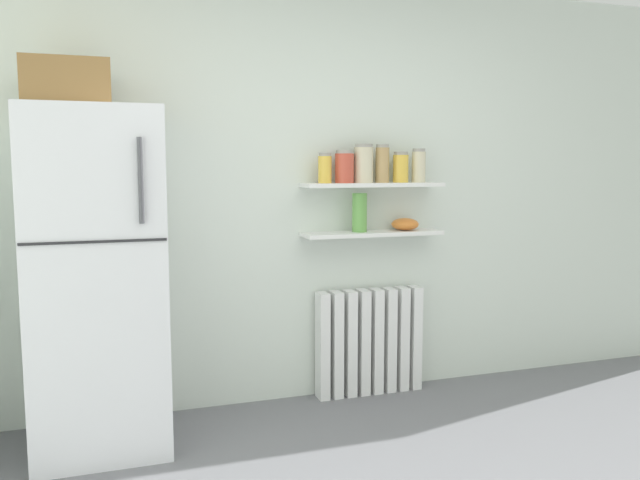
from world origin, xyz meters
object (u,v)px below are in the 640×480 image
Objects in this scene: storage_jar_4 at (401,167)px; shelf_bowl at (405,224)px; vase at (360,213)px; refrigerator at (96,271)px; storage_jar_0 at (325,168)px; storage_jar_3 at (382,164)px; storage_jar_2 at (364,164)px; storage_jar_1 at (344,167)px; storage_jar_5 at (419,166)px; radiator at (369,341)px.

storage_jar_4 is 0.36m from shelf_bowl.
vase is 1.39× the size of shelf_bowl.
refrigerator is 1.89m from shelf_bowl.
storage_jar_0 is 0.77× the size of storage_jar_3.
vase is at bearing 8.42° from refrigerator.
storage_jar_2 is at bearing 8.29° from refrigerator.
storage_jar_4 is (1.83, 0.23, 0.53)m from refrigerator.
storage_jar_2 is at bearing 0.00° from vase.
storage_jar_2 reaches higher than storage_jar_1.
storage_jar_4 reaches higher than vase.
refrigerator is at bearing -171.71° from storage_jar_2.
vase is (-0.28, 0.00, -0.28)m from storage_jar_4.
storage_jar_5 is (0.25, -0.00, -0.01)m from storage_jar_3.
storage_jar_3 reaches higher than storage_jar_0.
refrigerator is 2.04m from storage_jar_5.
storage_jar_5 is (0.50, 0.00, 0.01)m from storage_jar_1.
radiator is at bearing 9.01° from storage_jar_1.
radiator is at bearing 154.55° from storage_jar_3.
storage_jar_3 is 0.99× the size of vase.
storage_jar_4 is 0.80× the size of vase.
storage_jar_1 is 0.55m from shelf_bowl.
vase is (0.23, 0.00, -0.27)m from storage_jar_0.
storage_jar_4 is at bearing -9.01° from radiator.
refrigerator reaches higher than storage_jar_3.
storage_jar_0 is at bearing -180.00° from storage_jar_2.
vase is at bearing 180.00° from storage_jar_4.
storage_jar_5 is at bearing 0.00° from storage_jar_0.
refrigerator is 1.59m from vase.
storage_jar_5 reaches higher than storage_jar_4.
shelf_bowl is at bearing 7.02° from refrigerator.
storage_jar_5 reaches higher than radiator.
storage_jar_0 is 1.06× the size of shelf_bowl.
refrigerator is at bearing -172.98° from shelf_bowl.
storage_jar_0 reaches higher than vase.
storage_jar_0 is at bearing 180.00° from storage_jar_5.
storage_jar_4 is at bearing 180.00° from shelf_bowl.
storage_jar_2 is at bearing 180.00° from storage_jar_4.
refrigerator reaches higher than shelf_bowl.
shelf_bowl is at bearing 0.00° from vase.
storage_jar_1 is at bearing -180.00° from shelf_bowl.
storage_jar_3 reaches higher than storage_jar_5.
vase reaches higher than radiator.
storage_jar_3 is (0.06, -0.03, 1.14)m from radiator.
storage_jar_3 is at bearing 180.00° from storage_jar_5.
storage_jar_0 is at bearing 180.00° from shelf_bowl.
refrigerator is at bearing -172.84° from storage_jar_4.
refrigerator is 1.44m from storage_jar_0.
storage_jar_4 reaches higher than storage_jar_0.
refrigerator is 8.31× the size of storage_jar_3.
radiator is 3.53× the size of storage_jar_1.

